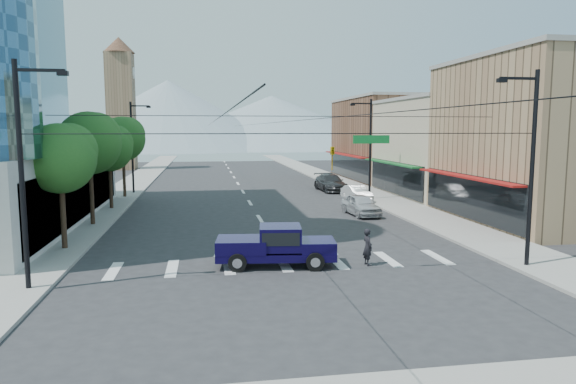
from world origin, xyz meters
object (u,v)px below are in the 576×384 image
pickup_truck (275,245)px  parked_car_near (361,205)px  parked_car_far (330,183)px  parked_car_mid (357,194)px  pedestrian (368,247)px

pickup_truck → parked_car_near: pickup_truck is taller
pickup_truck → parked_car_far: pickup_truck is taller
parked_car_far → parked_car_mid: bearing=-89.6°
pedestrian → parked_car_near: (3.93, 13.64, -0.10)m
pickup_truck → pedestrian: pickup_truck is taller
pedestrian → parked_car_mid: pedestrian is taller
parked_car_near → parked_car_far: bearing=80.2°
pedestrian → parked_car_mid: (5.73, 20.66, -0.17)m
parked_car_near → parked_car_far: (1.39, 14.95, 0.07)m
pedestrian → parked_car_mid: size_ratio=0.41×
pickup_truck → parked_car_mid: size_ratio=1.36×
parked_car_near → parked_car_mid: (1.80, 7.02, -0.08)m
pickup_truck → parked_car_mid: pickup_truck is taller
pedestrian → parked_car_near: pedestrian is taller
pickup_truck → parked_car_far: size_ratio=0.99×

